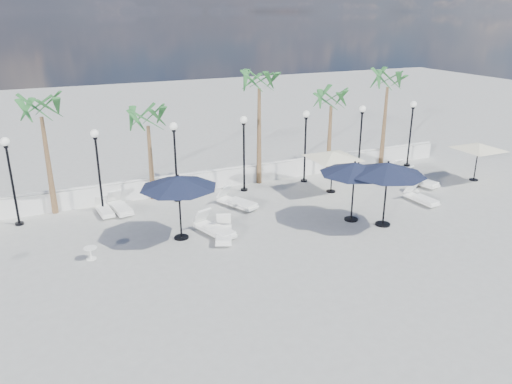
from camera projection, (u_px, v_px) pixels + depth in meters
name	position (u px, v px, depth m)	size (l,w,h in m)	color
ground	(308.00, 240.00, 19.92)	(100.00, 100.00, 0.00)	#979792
balustrade	(237.00, 176.00, 26.18)	(26.00, 0.30, 1.01)	silver
lamppost_0	(10.00, 169.00, 20.56)	(0.36, 0.36, 3.84)	black
lamppost_1	(98.00, 159.00, 21.92)	(0.36, 0.36, 3.84)	black
lamppost_2	(175.00, 151.00, 23.28)	(0.36, 0.36, 3.84)	black
lamppost_3	(244.00, 143.00, 24.64)	(0.36, 0.36, 3.84)	black
lamppost_4	(305.00, 136.00, 26.00)	(0.36, 0.36, 3.84)	black
lamppost_5	(361.00, 130.00, 27.36)	(0.36, 0.36, 3.84)	black
lamppost_6	(411.00, 124.00, 28.72)	(0.36, 0.36, 3.84)	black
palm_0	(41.00, 114.00, 21.13)	(2.60, 2.60, 5.50)	brown
palm_1	(148.00, 123.00, 23.14)	(2.60, 2.60, 4.70)	brown
palm_2	(259.00, 86.00, 24.89)	(2.60, 2.60, 6.10)	brown
palm_3	(331.00, 103.00, 26.96)	(2.60, 2.60, 4.90)	brown
palm_4	(388.00, 85.00, 28.13)	(2.60, 2.60, 5.70)	brown
lounger_0	(120.00, 206.00, 22.72)	(0.92, 2.08, 0.75)	white
lounger_1	(224.00, 233.00, 20.05)	(1.29, 2.03, 0.73)	white
lounger_2	(214.00, 228.00, 20.39)	(1.31, 2.24, 0.80)	white
lounger_3	(105.00, 210.00, 22.46)	(0.69, 1.71, 0.63)	white
lounger_4	(237.00, 201.00, 23.28)	(1.48, 2.22, 0.80)	white
lounger_5	(421.00, 198.00, 23.82)	(0.73, 1.90, 0.70)	white
lounger_6	(419.00, 180.00, 26.20)	(1.17, 2.18, 0.78)	white
lounger_7	(407.00, 173.00, 27.49)	(0.99, 2.07, 0.75)	white
side_table_1	(91.00, 252.00, 18.34)	(0.48, 0.48, 0.46)	white
side_table_2	(416.00, 185.00, 25.31)	(0.56, 0.56, 0.55)	white
parasol_navy_left	(178.00, 182.00, 19.32)	(3.07, 3.07, 2.71)	black
parasol_navy_mid	(355.00, 168.00, 21.08)	(3.01, 3.01, 2.69)	black
parasol_navy_right	(388.00, 169.00, 20.52)	(3.19, 3.19, 2.86)	black
parasol_cream_sq_a	(333.00, 152.00, 24.59)	(4.61, 4.61, 2.27)	black
parasol_cream_sq_b	(479.00, 144.00, 26.36)	(4.39, 4.39, 2.20)	black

